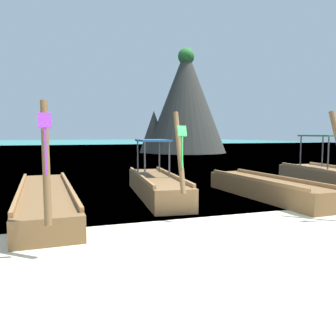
# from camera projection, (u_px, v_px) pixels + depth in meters

# --- Properties ---
(ground) EXTENTS (120.00, 120.00, 0.00)m
(ground) POSITION_uv_depth(u_px,v_px,m) (220.00, 232.00, 6.90)
(ground) COLOR beige
(sea_water) EXTENTS (120.00, 120.00, 0.00)m
(sea_water) POSITION_uv_depth(u_px,v_px,m) (69.00, 145.00, 64.57)
(sea_water) COLOR #2DB29E
(sea_water) RESTS_ON ground
(longtail_boat_violet_ribbon) EXTENTS (1.46, 7.27, 2.53)m
(longtail_boat_violet_ribbon) POSITION_uv_depth(u_px,v_px,m) (46.00, 199.00, 9.00)
(longtail_boat_violet_ribbon) COLOR brown
(longtail_boat_violet_ribbon) RESTS_ON ground
(longtail_boat_green_ribbon) EXTENTS (1.59, 5.76, 2.50)m
(longtail_boat_green_ribbon) POSITION_uv_depth(u_px,v_px,m) (156.00, 185.00, 10.70)
(longtail_boat_green_ribbon) COLOR brown
(longtail_boat_green_ribbon) RESTS_ON ground
(longtail_boat_red_ribbon) EXTENTS (1.30, 5.66, 2.51)m
(longtail_boat_red_ribbon) POSITION_uv_depth(u_px,v_px,m) (266.00, 188.00, 10.54)
(longtail_boat_red_ribbon) COLOR brown
(longtail_boat_red_ribbon) RESTS_ON ground
(karst_rock) EXTENTS (9.12, 8.56, 11.00)m
(karst_rock) POSITION_uv_depth(u_px,v_px,m) (184.00, 102.00, 36.26)
(karst_rock) COLOR #383833
(karst_rock) RESTS_ON ground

